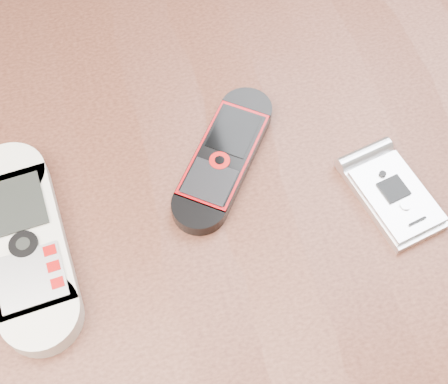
{
  "coord_description": "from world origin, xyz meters",
  "views": [
    {
      "loc": [
        -0.06,
        -0.24,
        1.19
      ],
      "look_at": [
        0.01,
        0.0,
        0.76
      ],
      "focal_mm": 50.0,
      "sensor_mm": 36.0,
      "label": 1
    }
  ],
  "objects_px": {
    "nokia_black_red": "(224,157)",
    "motorola_razr": "(394,195)",
    "table": "(219,253)",
    "nokia_white": "(25,242)"
  },
  "relations": [
    {
      "from": "table",
      "to": "motorola_razr",
      "type": "distance_m",
      "value": 0.18
    },
    {
      "from": "nokia_white",
      "to": "motorola_razr",
      "type": "bearing_deg",
      "value": -11.31
    },
    {
      "from": "nokia_black_red",
      "to": "table",
      "type": "bearing_deg",
      "value": -75.01
    },
    {
      "from": "table",
      "to": "nokia_white",
      "type": "relative_size",
      "value": 6.68
    },
    {
      "from": "nokia_white",
      "to": "nokia_black_red",
      "type": "distance_m",
      "value": 0.17
    },
    {
      "from": "table",
      "to": "nokia_black_red",
      "type": "height_order",
      "value": "nokia_black_red"
    },
    {
      "from": "nokia_black_red",
      "to": "motorola_razr",
      "type": "height_order",
      "value": "same"
    },
    {
      "from": "nokia_black_red",
      "to": "motorola_razr",
      "type": "bearing_deg",
      "value": 7.35
    },
    {
      "from": "table",
      "to": "nokia_white",
      "type": "distance_m",
      "value": 0.19
    },
    {
      "from": "nokia_white",
      "to": "motorola_razr",
      "type": "xyz_separation_m",
      "value": [
        0.29,
        -0.03,
        -0.0
      ]
    }
  ]
}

